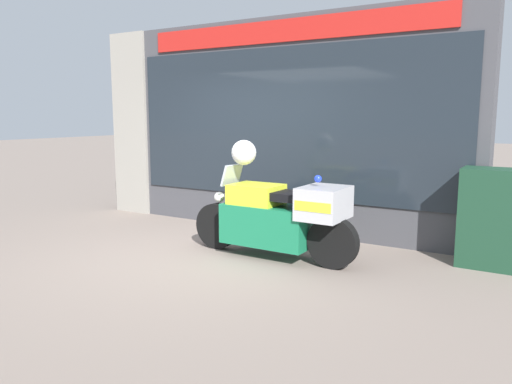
# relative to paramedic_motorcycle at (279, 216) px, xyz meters

# --- Properties ---
(ground_plane) EXTENTS (60.00, 60.00, 0.00)m
(ground_plane) POSITION_rel_paramedic_motorcycle_xyz_m (-1.00, -0.51, -0.54)
(ground_plane) COLOR gray
(shop_building) EXTENTS (6.41, 0.55, 3.23)m
(shop_building) POSITION_rel_paramedic_motorcycle_xyz_m (-1.38, 1.49, 1.08)
(shop_building) COLOR #424247
(shop_building) RESTS_ON ground
(window_display) EXTENTS (5.16, 0.30, 1.94)m
(window_display) POSITION_rel_paramedic_motorcycle_xyz_m (-0.68, 1.52, -0.08)
(window_display) COLOR slate
(window_display) RESTS_ON ground
(paramedic_motorcycle) EXTENTS (2.31, 0.64, 1.16)m
(paramedic_motorcycle) POSITION_rel_paramedic_motorcycle_xyz_m (0.00, 0.00, 0.00)
(paramedic_motorcycle) COLOR black
(paramedic_motorcycle) RESTS_ON ground
(utility_cabinet) EXTENTS (0.88, 0.48, 1.18)m
(utility_cabinet) POSITION_rel_paramedic_motorcycle_xyz_m (2.39, 1.02, 0.04)
(utility_cabinet) COLOR #193D28
(utility_cabinet) RESTS_ON ground
(white_helmet) EXTENTS (0.32, 0.32, 0.32)m
(white_helmet) POSITION_rel_paramedic_motorcycle_xyz_m (-0.52, 0.01, 0.77)
(white_helmet) COLOR white
(white_helmet) RESTS_ON paramedic_motorcycle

